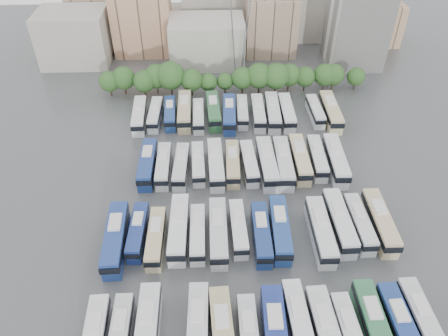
{
  "coord_description": "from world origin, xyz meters",
  "views": [
    {
      "loc": [
        -6.17,
        -54.14,
        54.31
      ],
      "look_at": [
        -3.51,
        8.76,
        3.0
      ],
      "focal_mm": 35.0,
      "sensor_mm": 36.0,
      "label": 1
    }
  ],
  "objects_px": {
    "bus_r3_s1": "(155,114)",
    "bus_r2_s12": "(336,160)",
    "bus_r0_s4": "(198,329)",
    "bus_r3_s12": "(315,111)",
    "bus_r0_s5": "(223,335)",
    "bus_r1_s1": "(138,231)",
    "bus_r0_s2": "(147,331)",
    "bus_r1_s2": "(156,238)",
    "bus_r3_s3": "(185,111)",
    "bus_r0_s7": "(275,336)",
    "bus_r1_s6": "(238,228)",
    "bus_r3_s10": "(287,112)",
    "bus_r1_s7": "(261,234)",
    "bus_r0_s9": "(326,335)",
    "bus_r2_s9": "(283,163)",
    "bus_r1_s12": "(359,223)",
    "bus_r2_s11": "(317,158)",
    "bus_r2_s8": "(267,163)",
    "bus_r3_s4": "(198,116)",
    "bus_r3_s5": "(213,110)",
    "bus_r1_s5": "(218,232)",
    "bus_r2_s3": "(181,166)",
    "bus_r0_s13": "(422,321)",
    "bus_r1_s3": "(179,228)",
    "bus_r3_s13": "(331,111)",
    "bus_r3_s9": "(273,112)",
    "bus_r2_s10": "(300,159)",
    "bus_r2_s2": "(163,166)",
    "bus_r2_s5": "(216,164)",
    "bus_r3_s0": "(139,115)",
    "bus_r0_s8": "(299,324)",
    "bus_r2_s4": "(198,163)",
    "bus_r0_s11": "(374,326)",
    "bus_r3_s8": "(258,112)",
    "electricity_pylon": "(240,7)",
    "bus_r3_s6": "(229,114)",
    "bus_r2_s7": "(249,163)",
    "bus_r1_s13": "(380,222)",
    "apartment_tower": "(359,16)",
    "bus_r1_s0": "(116,238)",
    "bus_r2_s6": "(233,163)",
    "bus_r1_s10": "(321,231)"
  },
  "relations": [
    {
      "from": "bus_r2_s9",
      "to": "bus_r3_s4",
      "type": "bearing_deg",
      "value": 133.71
    },
    {
      "from": "bus_r0_s9",
      "to": "bus_r2_s9",
      "type": "relative_size",
      "value": 1.0
    },
    {
      "from": "bus_r1_s5",
      "to": "bus_r2_s3",
      "type": "bearing_deg",
      "value": 110.88
    },
    {
      "from": "bus_r2_s8",
      "to": "bus_r2_s12",
      "type": "xyz_separation_m",
      "value": [
        13.46,
        0.43,
        0.0
      ]
    },
    {
      "from": "bus_r0_s8",
      "to": "bus_r2_s7",
      "type": "distance_m",
      "value": 34.7
    },
    {
      "from": "bus_r2_s9",
      "to": "bus_r3_s12",
      "type": "distance_m",
      "value": 21.53
    },
    {
      "from": "electricity_pylon",
      "to": "bus_r2_s3",
      "type": "relative_size",
      "value": 2.89
    },
    {
      "from": "bus_r0_s4",
      "to": "bus_r2_s11",
      "type": "distance_m",
      "value": 42.7
    },
    {
      "from": "bus_r1_s0",
      "to": "bus_r3_s12",
      "type": "relative_size",
      "value": 1.25
    },
    {
      "from": "bus_r3_s10",
      "to": "bus_r1_s7",
      "type": "bearing_deg",
      "value": -103.89
    },
    {
      "from": "bus_r0_s4",
      "to": "bus_r0_s11",
      "type": "bearing_deg",
      "value": 0.0
    },
    {
      "from": "bus_r1_s2",
      "to": "bus_r3_s8",
      "type": "bearing_deg",
      "value": 62.11
    },
    {
      "from": "bus_r2_s5",
      "to": "bus_r2_s11",
      "type": "distance_m",
      "value": 20.01
    },
    {
      "from": "bus_r0_s2",
      "to": "bus_r0_s8",
      "type": "distance_m",
      "value": 19.88
    },
    {
      "from": "bus_r2_s3",
      "to": "bus_r2_s10",
      "type": "relative_size",
      "value": 0.91
    },
    {
      "from": "bus_r3_s1",
      "to": "bus_r3_s3",
      "type": "height_order",
      "value": "bus_r3_s3"
    },
    {
      "from": "bus_r0_s8",
      "to": "bus_r1_s12",
      "type": "height_order",
      "value": "bus_r0_s8"
    },
    {
      "from": "bus_r0_s4",
      "to": "bus_r3_s12",
      "type": "bearing_deg",
      "value": 64.99
    },
    {
      "from": "bus_r1_s7",
      "to": "bus_r3_s6",
      "type": "height_order",
      "value": "bus_r3_s6"
    },
    {
      "from": "bus_r2_s4",
      "to": "bus_r3_s0",
      "type": "relative_size",
      "value": 0.89
    },
    {
      "from": "bus_r2_s4",
      "to": "bus_r3_s4",
      "type": "xyz_separation_m",
      "value": [
        -0.01,
        17.15,
        -0.0
      ]
    },
    {
      "from": "bus_r1_s12",
      "to": "bus_r3_s1",
      "type": "bearing_deg",
      "value": 134.88
    },
    {
      "from": "bus_r3_s6",
      "to": "electricity_pylon",
      "type": "bearing_deg",
      "value": 82.93
    },
    {
      "from": "bus_r3_s0",
      "to": "bus_r3_s1",
      "type": "relative_size",
      "value": 1.1
    },
    {
      "from": "bus_r3_s9",
      "to": "bus_r1_s7",
      "type": "bearing_deg",
      "value": -97.51
    },
    {
      "from": "bus_r1_s12",
      "to": "bus_r2_s11",
      "type": "distance_m",
      "value": 18.11
    },
    {
      "from": "bus_r1_s10",
      "to": "bus_r1_s12",
      "type": "distance_m",
      "value": 7.01
    },
    {
      "from": "bus_r0_s2",
      "to": "bus_r1_s2",
      "type": "xyz_separation_m",
      "value": [
        -0.2,
        16.24,
        -0.23
      ]
    },
    {
      "from": "bus_r2_s4",
      "to": "bus_r1_s13",
      "type": "bearing_deg",
      "value": -31.31
    },
    {
      "from": "bus_r0_s13",
      "to": "bus_r1_s7",
      "type": "height_order",
      "value": "bus_r0_s13"
    },
    {
      "from": "electricity_pylon",
      "to": "bus_r1_s12",
      "type": "xyz_separation_m",
      "value": [
        16.25,
        -55.16,
        -16.85
      ]
    },
    {
      "from": "bus_r0_s9",
      "to": "bus_r2_s5",
      "type": "relative_size",
      "value": 1.02
    },
    {
      "from": "bus_r2_s2",
      "to": "bus_r2_s5",
      "type": "distance_m",
      "value": 10.03
    },
    {
      "from": "bus_r3_s1",
      "to": "bus_r2_s12",
      "type": "bearing_deg",
      "value": -25.13
    },
    {
      "from": "bus_r3_s0",
      "to": "bus_r1_s1",
      "type": "bearing_deg",
      "value": -86.45
    },
    {
      "from": "bus_r1_s3",
      "to": "bus_r3_s13",
      "type": "distance_m",
      "value": 47.56
    },
    {
      "from": "bus_r2_s9",
      "to": "bus_r3_s13",
      "type": "height_order",
      "value": "bus_r3_s13"
    },
    {
      "from": "bus_r0_s7",
      "to": "bus_r1_s6",
      "type": "height_order",
      "value": "bus_r0_s7"
    },
    {
      "from": "bus_r3_s1",
      "to": "bus_r3_s3",
      "type": "relative_size",
      "value": 0.85
    },
    {
      "from": "apartment_tower",
      "to": "bus_r0_s9",
      "type": "bearing_deg",
      "value": -107.24
    },
    {
      "from": "bus_r1_s3",
      "to": "bus_r1_s12",
      "type": "height_order",
      "value": "bus_r1_s3"
    },
    {
      "from": "bus_r0_s2",
      "to": "bus_r0_s8",
      "type": "relative_size",
      "value": 1.05
    },
    {
      "from": "bus_r1_s6",
      "to": "bus_r3_s5",
      "type": "height_order",
      "value": "bus_r3_s5"
    },
    {
      "from": "bus_r3_s5",
      "to": "bus_r0_s9",
      "type": "bearing_deg",
      "value": -78.77
    },
    {
      "from": "bus_r0_s13",
      "to": "bus_r1_s5",
      "type": "distance_m",
      "value": 31.52
    },
    {
      "from": "bus_r0_s7",
      "to": "bus_r1_s12",
      "type": "xyz_separation_m",
      "value": [
        16.58,
        19.49,
        -0.28
      ]
    },
    {
      "from": "bus_r0_s11",
      "to": "bus_r0_s7",
      "type": "bearing_deg",
      "value": -175.78
    },
    {
      "from": "bus_r0_s5",
      "to": "bus_r1_s1",
      "type": "bearing_deg",
      "value": 121.69
    },
    {
      "from": "bus_r2_s2",
      "to": "bus_r2_s10",
      "type": "relative_size",
      "value": 0.9
    },
    {
      "from": "bus_r1_s3",
      "to": "bus_r2_s6",
      "type": "xyz_separation_m",
      "value": [
        9.7,
        16.83,
        -0.23
      ]
    }
  ]
}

